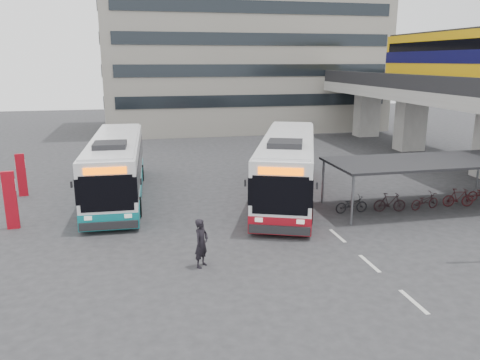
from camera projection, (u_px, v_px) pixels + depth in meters
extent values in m
plane|color=#28282B|center=(284.00, 240.00, 20.24)|extent=(120.00, 120.00, 0.00)
cube|color=gray|center=(410.00, 123.00, 40.21)|extent=(2.20, 1.60, 4.60)
cube|color=gray|center=(367.00, 114.00, 47.78)|extent=(2.20, 1.60, 4.60)
cube|color=gray|center=(460.00, 96.00, 33.85)|extent=(8.00, 32.00, 0.90)
cube|color=black|center=(415.00, 83.00, 32.83)|extent=(0.35, 32.00, 1.10)
cylinder|color=#595B60|center=(323.00, 182.00, 25.25)|extent=(0.12, 0.12, 2.40)
cylinder|color=#595B60|center=(478.00, 173.00, 27.23)|extent=(0.12, 0.12, 2.40)
cylinder|color=#595B60|center=(352.00, 201.00, 21.84)|extent=(0.12, 0.12, 2.40)
cube|color=black|center=(424.00, 161.00, 24.22)|extent=(10.00, 4.00, 0.12)
imported|color=black|center=(350.00, 204.00, 23.90)|extent=(1.71, 0.60, 0.90)
imported|color=black|center=(386.00, 200.00, 24.30)|extent=(1.66, 0.47, 1.00)
imported|color=black|center=(421.00, 199.00, 24.72)|extent=(1.71, 0.60, 0.90)
imported|color=black|center=(454.00, 196.00, 25.12)|extent=(1.66, 0.47, 1.00)
cube|color=gray|center=(241.00, 15.00, 52.46)|extent=(30.00, 15.00, 25.00)
cube|color=beige|center=(414.00, 302.00, 15.08)|extent=(0.15, 1.60, 0.01)
cube|color=beige|center=(370.00, 263.00, 17.92)|extent=(0.15, 1.60, 0.01)
cube|color=beige|center=(337.00, 236.00, 20.76)|extent=(0.15, 1.60, 0.01)
cube|color=white|center=(288.00, 164.00, 26.04)|extent=(7.09, 12.95, 2.94)
cube|color=maroon|center=(287.00, 188.00, 26.38)|extent=(7.14, 13.00, 0.80)
cube|color=black|center=(288.00, 162.00, 26.01)|extent=(7.15, 12.99, 1.23)
cube|color=#EC5600|center=(281.00, 171.00, 19.63)|extent=(1.81, 0.75, 0.32)
cube|color=black|center=(285.00, 144.00, 22.55)|extent=(2.13, 2.18, 0.30)
cylinder|color=black|center=(256.00, 210.00, 22.64)|extent=(0.68, 1.11, 1.07)
cylinder|color=black|center=(310.00, 175.00, 29.64)|extent=(0.68, 1.11, 1.07)
cube|color=white|center=(116.00, 164.00, 26.36)|extent=(2.99, 12.38, 2.82)
cube|color=#0D7178|center=(118.00, 187.00, 26.68)|extent=(3.03, 12.42, 0.77)
cube|color=black|center=(116.00, 162.00, 26.32)|extent=(3.05, 12.40, 1.18)
cube|color=#EC5600|center=(105.00, 171.00, 20.24)|extent=(1.83, 0.14, 0.31)
cube|color=black|center=(110.00, 145.00, 23.02)|extent=(1.62, 1.69, 0.29)
cylinder|color=black|center=(87.00, 210.00, 22.73)|extent=(0.34, 1.03, 1.03)
cylinder|color=black|center=(141.00, 173.00, 30.19)|extent=(0.34, 1.03, 1.03)
imported|color=black|center=(201.00, 243.00, 17.46)|extent=(0.79, 0.81, 1.88)
cube|color=#A20917|center=(11.00, 200.00, 21.33)|extent=(0.56, 0.22, 2.72)
cube|color=white|center=(9.00, 185.00, 21.15)|extent=(0.59, 0.10, 0.54)
cube|color=#A20917|center=(22.00, 175.00, 26.57)|extent=(0.51, 0.24, 2.47)
cube|color=white|center=(20.00, 164.00, 26.41)|extent=(0.53, 0.14, 0.49)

